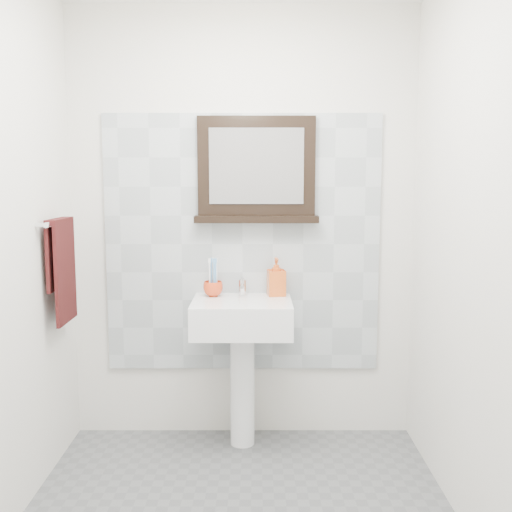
{
  "coord_description": "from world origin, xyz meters",
  "views": [
    {
      "loc": [
        0.08,
        -2.39,
        1.54
      ],
      "look_at": [
        0.08,
        0.55,
        1.15
      ],
      "focal_mm": 42.0,
      "sensor_mm": 36.0,
      "label": 1
    }
  ],
  "objects": [
    {
      "name": "soap_dispenser",
      "position": [
        0.2,
        1.0,
        0.97
      ],
      "size": [
        0.11,
        0.11,
        0.22
      ],
      "primitive_type": "imported",
      "rotation": [
        0.0,
        0.0,
        0.14
      ],
      "color": "red",
      "rests_on": "pedestal_sink"
    },
    {
      "name": "front_wall",
      "position": [
        0.0,
        -1.1,
        1.25
      ],
      "size": [
        2.0,
        0.01,
        2.5
      ],
      "primitive_type": "cube",
      "color": "silver",
      "rests_on": "ground"
    },
    {
      "name": "splashback",
      "position": [
        0.0,
        1.09,
        1.15
      ],
      "size": [
        1.6,
        0.02,
        1.5
      ],
      "primitive_type": "cube",
      "color": "#A7B0B5",
      "rests_on": "back_wall"
    },
    {
      "name": "back_wall",
      "position": [
        0.0,
        1.1,
        1.25
      ],
      "size": [
        2.0,
        0.01,
        2.5
      ],
      "primitive_type": "cube",
      "color": "silver",
      "rests_on": "ground"
    },
    {
      "name": "pedestal_sink",
      "position": [
        0.0,
        0.87,
        0.68
      ],
      "size": [
        0.55,
        0.44,
        0.96
      ],
      "color": "white",
      "rests_on": "ground"
    },
    {
      "name": "towel_bar",
      "position": [
        -0.95,
        0.71,
        1.31
      ],
      "size": [
        0.07,
        0.4,
        0.03
      ],
      "color": "silver",
      "rests_on": "left_wall"
    },
    {
      "name": "hand_towel",
      "position": [
        -0.94,
        0.71,
        1.1
      ],
      "size": [
        0.06,
        0.3,
        0.55
      ],
      "color": "black",
      "rests_on": "towel_bar"
    },
    {
      "name": "toothbrush_cup",
      "position": [
        -0.17,
        0.98,
        0.9
      ],
      "size": [
        0.11,
        0.11,
        0.09
      ],
      "primitive_type": "imported",
      "rotation": [
        0.0,
        0.0,
        -0.04
      ],
      "color": "red",
      "rests_on": "pedestal_sink"
    },
    {
      "name": "framed_mirror",
      "position": [
        0.08,
        1.06,
        1.57
      ],
      "size": [
        0.71,
        0.11,
        0.6
      ],
      "color": "black",
      "rests_on": "back_wall"
    },
    {
      "name": "toothbrushes",
      "position": [
        -0.16,
        0.98,
        0.98
      ],
      "size": [
        0.05,
        0.04,
        0.21
      ],
      "color": "white",
      "rests_on": "toothbrush_cup"
    },
    {
      "name": "right_wall",
      "position": [
        1.0,
        0.0,
        1.25
      ],
      "size": [
        0.01,
        2.2,
        2.5
      ],
      "primitive_type": "cube",
      "color": "silver",
      "rests_on": "ground"
    }
  ]
}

